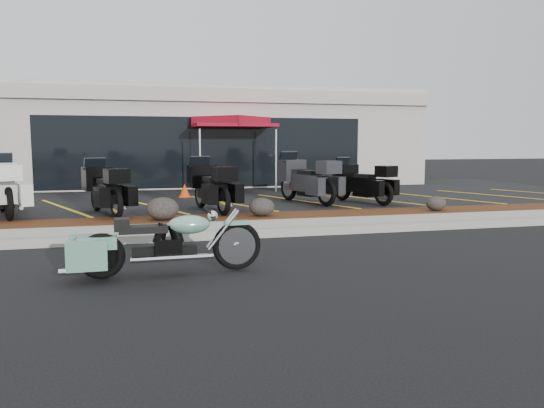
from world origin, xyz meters
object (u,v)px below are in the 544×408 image
object	(u,v)px
traffic_cone	(185,190)
touring_white	(1,182)
popup_canopy	(232,124)
hero_cruiser	(237,239)

from	to	relation	value
traffic_cone	touring_white	bearing A→B (deg)	-151.21
touring_white	popup_canopy	distance (m)	8.48
touring_white	traffic_cone	bearing A→B (deg)	-78.33
touring_white	traffic_cone	world-z (taller)	touring_white
touring_white	popup_canopy	xyz separation A→B (m)	(6.65, 5.00, 1.67)
touring_white	hero_cruiser	bearing A→B (deg)	-162.87
hero_cruiser	traffic_cone	bearing A→B (deg)	88.34
popup_canopy	touring_white	bearing A→B (deg)	-132.66
traffic_cone	popup_canopy	size ratio (longest dim) A/B	0.13
traffic_cone	popup_canopy	distance (m)	3.80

